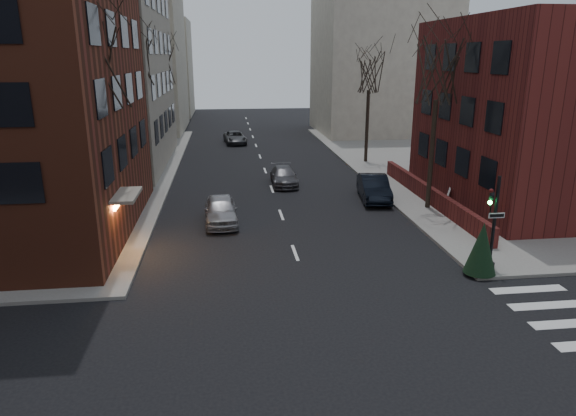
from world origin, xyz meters
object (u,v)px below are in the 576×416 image
at_px(tree_left_b, 135,55).
at_px(car_lane_gray, 284,176).
at_px(tree_left_a, 91,65).
at_px(streetlamp_far, 172,104).
at_px(car_lane_far, 235,138).
at_px(streetlamp_near, 141,134).
at_px(evergreen_shrub, 482,248).
at_px(traffic_signal, 492,228).
at_px(sandwich_board, 451,196).
at_px(tree_right_a, 438,71).
at_px(tree_right_b, 369,72).
at_px(car_lane_silver, 221,210).
at_px(tree_left_c, 161,65).
at_px(parked_sedan, 374,188).

relative_size(tree_left_b, car_lane_gray, 2.50).
bearing_deg(tree_left_a, streetlamp_far, 88.77).
bearing_deg(car_lane_far, streetlamp_near, -111.60).
height_order(car_lane_gray, evergreen_shrub, evergreen_shrub).
height_order(traffic_signal, streetlamp_far, streetlamp_far).
bearing_deg(streetlamp_near, tree_left_b, 98.53).
bearing_deg(sandwich_board, tree_right_a, -140.59).
relative_size(tree_right_b, car_lane_gray, 2.12).
bearing_deg(tree_right_a, car_lane_silver, -174.85).
xyz_separation_m(tree_right_a, tree_right_b, (0.00, 14.00, -0.44)).
bearing_deg(traffic_signal, tree_right_a, 84.53).
xyz_separation_m(tree_left_a, tree_right_b, (17.60, 18.00, -0.88)).
bearing_deg(sandwich_board, streetlamp_near, -170.98).
distance_m(tree_left_b, sandwich_board, 22.25).
xyz_separation_m(streetlamp_near, car_lane_far, (6.12, 21.50, -3.61)).
distance_m(tree_left_c, streetlamp_far, 4.33).
relative_size(tree_left_b, parked_sedan, 2.26).
height_order(car_lane_silver, car_lane_gray, car_lane_silver).
height_order(tree_right_a, streetlamp_far, tree_right_a).
xyz_separation_m(tree_left_a, tree_right_a, (17.60, 4.00, -0.44)).
bearing_deg(car_lane_gray, car_lane_far, 100.02).
xyz_separation_m(parked_sedan, car_lane_gray, (-5.23, 4.65, -0.16)).
relative_size(tree_right_b, streetlamp_near, 1.46).
relative_size(traffic_signal, tree_right_a, 0.41).
height_order(tree_left_c, evergreen_shrub, tree_left_c).
height_order(tree_left_b, car_lane_gray, tree_left_b).
height_order(car_lane_far, sandwich_board, car_lane_far).
relative_size(parked_sedan, sandwich_board, 4.80).
bearing_deg(tree_right_b, car_lane_gray, -138.81).
xyz_separation_m(tree_left_c, evergreen_shrub, (16.10, -31.50, -6.78)).
distance_m(tree_right_b, car_lane_far, 17.29).
relative_size(traffic_signal, tree_right_b, 0.44).
distance_m(traffic_signal, tree_left_c, 35.76).
xyz_separation_m(streetlamp_near, car_lane_gray, (9.17, 3.15, -3.61)).
xyz_separation_m(tree_right_a, car_lane_gray, (-7.83, 7.15, -7.40)).
xyz_separation_m(tree_left_b, parked_sedan, (15.00, -5.50, -8.13)).
bearing_deg(tree_left_a, tree_left_c, 90.00).
bearing_deg(car_lane_silver, streetlamp_far, 98.59).
height_order(tree_left_b, car_lane_far, tree_left_b).
distance_m(tree_right_b, parked_sedan, 13.61).
bearing_deg(evergreen_shrub, tree_right_a, 81.03).
distance_m(tree_right_b, car_lane_gray, 12.52).
relative_size(tree_left_b, car_lane_silver, 2.46).
xyz_separation_m(streetlamp_far, parked_sedan, (14.40, -21.50, -3.45)).
bearing_deg(parked_sedan, tree_left_a, -149.45).
bearing_deg(streetlamp_near, tree_left_c, 91.91).
bearing_deg(tree_right_a, evergreen_shrub, -98.97).
height_order(tree_right_b, streetlamp_near, tree_right_b).
relative_size(tree_left_b, car_lane_far, 2.38).
relative_size(tree_left_a, tree_right_b, 1.12).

